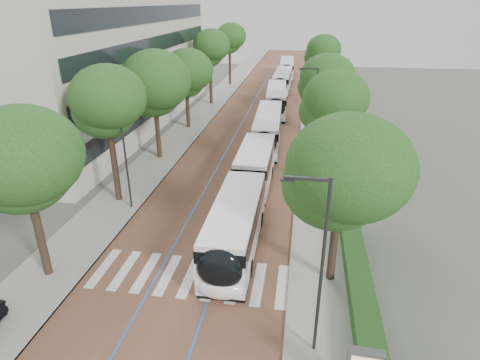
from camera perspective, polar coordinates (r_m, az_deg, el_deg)
The scene contains 21 objects.
ground at distance 21.87m, azimuth -8.37°, elevation -15.01°, with size 160.00×160.00×0.00m, color #51544C.
road at distance 57.97m, azimuth 3.27°, elevation 10.49°, with size 11.00×140.00×0.02m, color brown.
sidewalk_left at distance 59.17m, azimuth -4.10°, elevation 10.80°, with size 4.00×140.00×0.12m, color gray.
sidewalk_right at distance 57.71m, azimuth 10.81°, elevation 10.09°, with size 4.00×140.00×0.12m, color gray.
kerb_left at distance 58.78m, azimuth -2.26°, elevation 10.75°, with size 0.20×140.00×0.14m, color gray.
kerb_right at distance 57.68m, azimuth 8.90°, elevation 10.22°, with size 0.20×140.00×0.14m, color gray.
zebra_crossing at distance 22.55m, azimuth -7.13°, elevation -13.46°, with size 10.55×3.60×0.01m.
lane_line_left at distance 58.15m, azimuth 1.68°, elevation 10.58°, with size 0.12×126.00×0.01m, color #225CAB.
lane_line_right at distance 57.83m, azimuth 4.87°, elevation 10.43°, with size 0.12×126.00×0.01m, color #225CAB.
office_building at distance 51.16m, azimuth -21.21°, elevation 15.11°, with size 18.11×40.00×14.00m.
hedge at distance 21.06m, azimuth 16.96°, elevation -15.93°, with size 1.20×14.00×0.80m, color #173D15.
streetlight_near at distance 15.83m, azimuth 11.06°, elevation -10.62°, with size 1.82×0.20×8.00m.
streetlight_far at distance 39.08m, azimuth 10.41°, elevation 10.64°, with size 1.82×0.20×8.00m.
lamp_post_left at distance 28.45m, azimuth -16.01°, elevation 3.49°, with size 0.14×0.14×8.00m, color #2A2A2C.
trees_left at distance 42.31m, azimuth -9.49°, elevation 14.51°, with size 6.23×60.38×9.76m.
trees_right at distance 36.45m, azimuth 12.33°, elevation 11.65°, with size 6.03×47.44×8.87m.
lead_bus at distance 26.88m, azimuth 0.72°, elevation -2.56°, with size 2.59×18.41×3.20m.
bus_queued_0 at distance 41.37m, azimuth 3.94°, elevation 7.14°, with size 3.00×12.49×3.20m.
bus_queued_1 at distance 54.13m, azimuth 5.18°, elevation 11.20°, with size 3.24×12.52×3.20m.
bus_queued_2 at distance 67.54m, azimuth 6.05°, elevation 13.77°, with size 2.61×12.41×3.20m.
bus_queued_3 at distance 81.13m, azimuth 6.67°, elevation 15.49°, with size 3.02×12.49×3.20m.
Camera 1 is at (5.68, -16.04, 13.75)m, focal length 30.00 mm.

